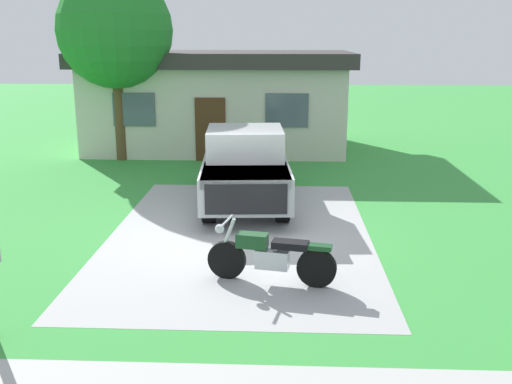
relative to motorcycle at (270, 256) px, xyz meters
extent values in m
plane|color=green|center=(-0.69, 2.46, -0.47)|extent=(80.00, 80.00, 0.00)
cube|color=#A9A9A9|center=(-0.69, 2.46, -0.47)|extent=(5.42, 8.45, 0.01)
cylinder|color=black|center=(-0.74, 0.15, -0.14)|extent=(0.67, 0.25, 0.66)
cylinder|color=black|center=(0.78, -0.16, -0.14)|extent=(0.67, 0.25, 0.66)
cube|color=silver|center=(0.04, -0.01, -0.05)|extent=(0.60, 0.37, 0.32)
cube|color=#194723|center=(-0.30, 0.06, 0.25)|extent=(0.56, 0.36, 0.24)
cube|color=black|center=(0.33, -0.07, 0.23)|extent=(0.64, 0.39, 0.12)
cube|color=#194723|center=(0.78, -0.16, 0.23)|extent=(0.51, 0.29, 0.08)
cylinder|color=silver|center=(-0.74, 0.15, 0.23)|extent=(0.34, 0.12, 0.77)
cylinder|color=silver|center=(-0.74, 0.15, 0.55)|extent=(0.18, 0.69, 0.04)
sphere|color=silver|center=(-0.86, 0.18, 0.41)|extent=(0.16, 0.16, 0.16)
cylinder|color=black|center=(0.20, 3.42, -0.05)|extent=(0.36, 0.86, 0.84)
cylinder|color=black|center=(-1.43, 3.31, -0.05)|extent=(0.36, 0.86, 0.84)
cylinder|color=black|center=(-0.04, 6.91, -0.05)|extent=(0.36, 0.86, 0.84)
cylinder|color=black|center=(-1.68, 6.80, -0.05)|extent=(0.36, 0.86, 0.84)
cube|color=#B7BABF|center=(-0.74, 5.16, 0.33)|extent=(2.39, 5.73, 0.80)
cube|color=#B7BABF|center=(-0.61, 3.31, 0.63)|extent=(2.03, 2.03, 0.20)
cube|color=#B7BABF|center=(-0.71, 4.76, 1.08)|extent=(1.93, 2.02, 0.70)
cube|color=#3F4C56|center=(-0.66, 3.96, 0.98)|extent=(1.71, 0.28, 0.60)
cube|color=black|center=(-0.85, 6.71, 0.58)|extent=(2.06, 2.53, 0.50)
cube|color=black|center=(-0.55, 2.39, 0.33)|extent=(1.70, 0.22, 0.64)
cylinder|color=brown|center=(-5.23, 10.14, 0.99)|extent=(0.36, 0.36, 2.93)
sphere|color=#267D2D|center=(-5.23, 10.14, 3.76)|extent=(3.72, 3.72, 3.72)
cube|color=beige|center=(-2.20, 12.58, 1.03)|extent=(9.00, 5.00, 3.00)
cube|color=#383333|center=(-2.20, 12.58, 2.78)|extent=(9.60, 5.60, 0.50)
cube|color=#4C2D19|center=(-2.20, 10.05, 0.58)|extent=(1.00, 0.08, 2.10)
cube|color=#4C5966|center=(-4.72, 10.05, 1.23)|extent=(1.40, 0.06, 1.10)
cube|color=#4C5966|center=(0.32, 10.05, 1.23)|extent=(1.40, 0.06, 1.10)
camera|label=1|loc=(0.18, -9.35, 3.57)|focal=41.66mm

